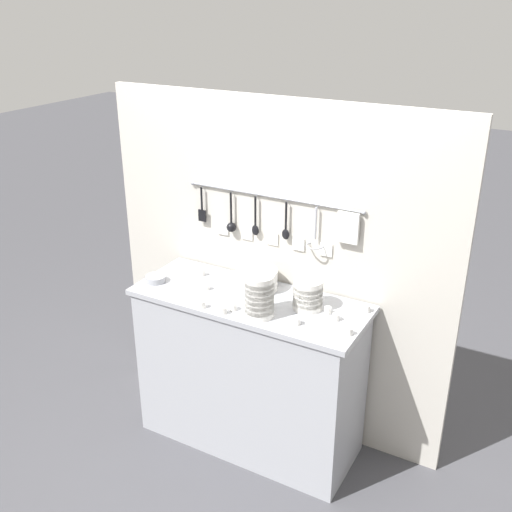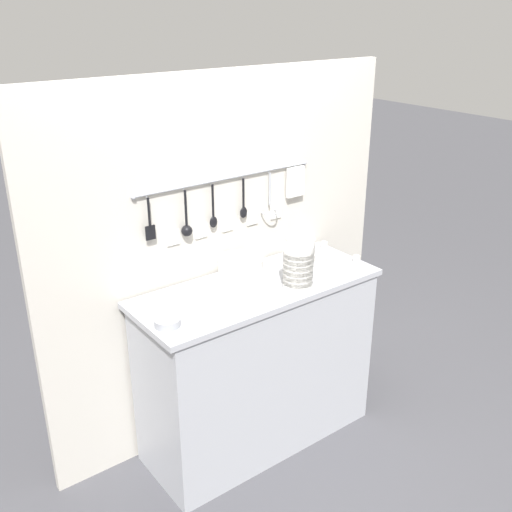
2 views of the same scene
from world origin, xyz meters
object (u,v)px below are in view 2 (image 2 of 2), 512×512
cup_beside_plates (356,259)px  cup_front_left (219,298)px  cup_mid_row (324,245)px  cup_back_right (181,294)px  cup_front_right (276,293)px  bowl_stack_back_corner (298,267)px  steel_mixing_bowl (167,322)px  cup_back_left (258,307)px  bowl_stack_wide_centre (300,252)px  cup_edge_near (330,258)px  plate_stack (241,268)px  cup_centre (280,299)px  cup_edge_far (316,258)px  cup_by_caddy (326,273)px

cup_beside_plates → cup_front_left: same height
cup_mid_row → cup_back_right: bearing=-177.0°
cup_front_right → cup_beside_plates: bearing=5.6°
bowl_stack_back_corner → steel_mixing_bowl: size_ratio=1.95×
cup_beside_plates → cup_front_left: 0.86m
cup_beside_plates → cup_front_right: 0.61m
cup_back_left → cup_front_right: bearing=19.9°
bowl_stack_wide_centre → cup_back_right: bowl_stack_wide_centre is taller
steel_mixing_bowl → cup_edge_near: cup_edge_near is taller
cup_front_right → cup_back_right: size_ratio=1.00×
plate_stack → cup_centre: 0.33m
bowl_stack_wide_centre → cup_back_left: (-0.48, -0.26, -0.06)m
steel_mixing_bowl → cup_beside_plates: 1.17m
cup_centre → cup_front_right: 0.06m
cup_front_right → cup_edge_near: 0.53m
cup_centre → cup_back_right: size_ratio=1.00×
bowl_stack_back_corner → cup_centre: size_ratio=6.03×
steel_mixing_bowl → cup_front_right: cup_front_right is taller
cup_centre → cup_edge_near: (0.53, 0.21, 0.00)m
bowl_stack_wide_centre → steel_mixing_bowl: bearing=-171.6°
steel_mixing_bowl → cup_front_right: 0.56m
bowl_stack_back_corner → steel_mixing_bowl: bowl_stack_back_corner is taller
cup_edge_near → cup_back_right: same height
cup_edge_far → cup_mid_row: size_ratio=1.00×
cup_beside_plates → cup_by_caddy: bearing=-172.3°
cup_beside_plates → bowl_stack_back_corner: bearing=-174.3°
bowl_stack_wide_centre → cup_centre: size_ratio=4.34×
steel_mixing_bowl → cup_beside_plates: size_ratio=3.10×
bowl_stack_back_corner → cup_mid_row: size_ratio=6.03×
cup_centre → cup_beside_plates: bearing=10.3°
cup_back_left → cup_edge_far: same height
cup_beside_plates → cup_by_caddy: 0.26m
cup_back_left → cup_beside_plates: bearing=8.6°
bowl_stack_wide_centre → cup_back_right: size_ratio=4.34×
cup_front_right → cup_edge_near: size_ratio=1.00×
cup_edge_far → cup_edge_near: 0.08m
bowl_stack_back_corner → cup_edge_near: bearing=21.9°
bowl_stack_wide_centre → cup_edge_far: size_ratio=4.34×
bowl_stack_wide_centre → bowl_stack_back_corner: size_ratio=0.72×
plate_stack → cup_edge_near: plate_stack is taller
cup_beside_plates → cup_front_right: (-0.61, -0.06, 0.00)m
cup_by_caddy → cup_back_right: (-0.72, 0.24, 0.00)m
cup_back_left → bowl_stack_wide_centre: bearing=28.3°
cup_beside_plates → cup_by_caddy: size_ratio=1.00×
steel_mixing_bowl → cup_mid_row: (1.17, 0.24, 0.00)m
plate_stack → cup_edge_far: 0.46m
cup_edge_far → cup_front_left: 0.70m
cup_edge_near → cup_centre: bearing=-158.0°
bowl_stack_wide_centre → cup_edge_near: (0.18, -0.05, -0.06)m
plate_stack → cup_beside_plates: plate_stack is taller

